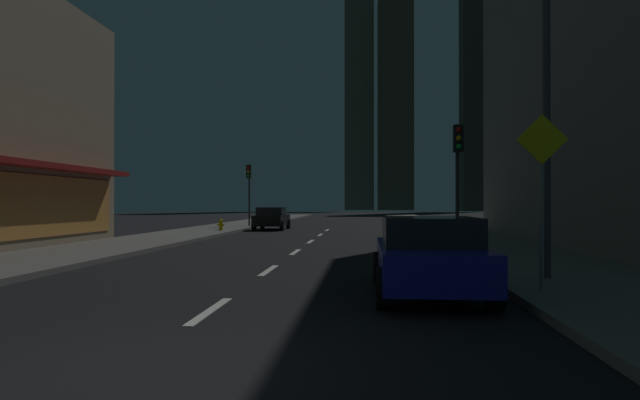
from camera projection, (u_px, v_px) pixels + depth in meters
The scene contains 15 objects.
ground_plane at pixel (330, 229), 37.33m from camera, with size 78.00×136.00×0.10m, color black.
sidewalk_right at pixel (434, 227), 36.74m from camera, with size 4.00×76.00×0.15m, color #605E59.
sidewalk_left at pixel (229, 227), 37.92m from camera, with size 4.00×76.00×0.15m, color #605E59.
lane_marking_center at pixel (295, 252), 18.99m from camera, with size 0.16×33.40×0.01m.
skyscraper_distant_tall at pixel (359, 59), 141.84m from camera, with size 7.40×6.73×78.32m, color brown.
skyscraper_distant_mid at pixel (395, 106), 137.75m from camera, with size 8.87×5.42×52.60m, color #433F32.
skyscraper_distant_short at pixel (478, 67), 118.26m from camera, with size 7.32×6.11×62.45m, color #2E2C22.
skyscraper_distant_slender at pixel (499, 107), 156.69m from camera, with size 8.22×8.51×58.34m, color #323025.
car_parked_near at pixel (429, 256), 10.06m from camera, with size 1.98×4.24×1.45m.
car_parked_far at pixel (272, 218), 35.20m from camera, with size 1.98×4.24×1.45m.
fire_hydrant_far_left at pixel (221, 225), 31.56m from camera, with size 0.42×0.30×0.65m.
traffic_light_near_right at pixel (458, 159), 18.22m from camera, with size 0.32×0.48×4.20m.
traffic_light_far_left at pixel (249, 181), 37.24m from camera, with size 0.32×0.48×4.20m.
street_lamp_right at pixel (506, 43), 11.48m from camera, with size 1.96×0.56×6.58m.
pedestrian_crossing_sign at pixel (542, 186), 9.82m from camera, with size 0.91×0.08×3.15m.
Camera 1 is at (2.45, -5.27, 1.70)m, focal length 30.77 mm.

